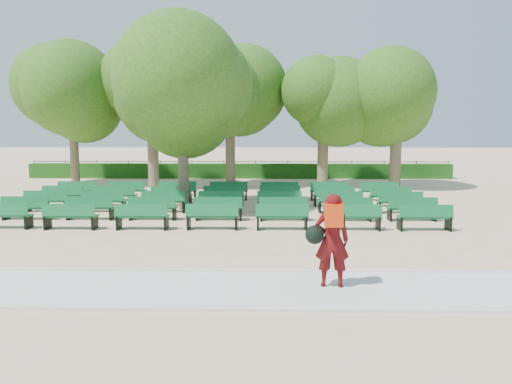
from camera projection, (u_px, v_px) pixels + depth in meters
ground at (218, 220)px, 16.99m from camera, size 120.00×120.00×0.00m
paving at (181, 289)px, 9.66m from camera, size 30.00×2.20×0.06m
curb at (190, 271)px, 10.79m from camera, size 30.00×0.12×0.10m
hedge at (239, 171)px, 30.82m from camera, size 26.00×0.70×0.90m
fence at (240, 177)px, 31.27m from camera, size 26.00×0.10×1.02m
tree_line at (236, 186)px, 26.91m from camera, size 21.80×6.80×7.04m
bench_array at (222, 210)px, 18.55m from camera, size 1.64×0.55×1.03m
tree_among at (182, 101)px, 18.67m from camera, size 4.51×4.51×6.18m
person at (331, 239)px, 9.63m from camera, size 0.87×0.53×1.83m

